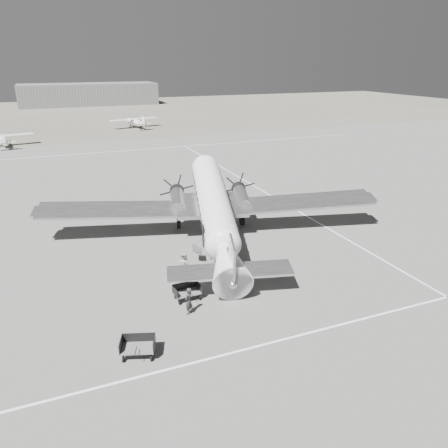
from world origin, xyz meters
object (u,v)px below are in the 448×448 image
Objects in this scene: baggage_cart_far at (138,347)px; ramp_agent at (185,265)px; hangar_main at (89,94)px; dc3_airliner at (214,210)px; baggage_cart_near at (187,292)px; light_plane_right at (135,123)px; passenger at (184,264)px; light_plane_left at (2,140)px; ground_crew at (189,301)px.

baggage_cart_far is 0.93× the size of ramp_agent.
dc3_airliner is (-3.18, -120.30, -0.58)m from hangar_main.
baggage_cart_near is (-8.00, -128.14, -2.82)m from hangar_main.
light_plane_right is 73.03m from baggage_cart_near.
light_plane_right is at bearing -86.47° from hangar_main.
dc3_airliner is 6.80m from ramp_agent.
baggage_cart_far is at bearing -95.14° from hangar_main.
dc3_airliner is 9.47m from baggage_cart_near.
baggage_cart_far is at bearing 151.01° from passenger.
ramp_agent is 1.13× the size of passenger.
ramp_agent is (0.70, 2.73, 0.47)m from baggage_cart_near.
hangar_main is 72.20m from light_plane_left.
ramp_agent is 0.34m from passenger.
hangar_main is at bearing 83.56° from baggage_cart_near.
light_plane_left is 60.78m from baggage_cart_near.
hangar_main is 120.34m from dc3_airliner.
dc3_airliner is 15.04× the size of ramp_agent.
light_plane_right reaches higher than baggage_cart_far.
dc3_airliner is 10.93m from ground_crew.
ground_crew is (3.51, 2.76, 0.33)m from baggage_cart_far.
ramp_agent is (-7.29, -125.41, -2.35)m from hangar_main.
light_plane_left is 6.17× the size of ground_crew.
hangar_main is at bearing -9.45° from ramp_agent.
light_plane_right reaches higher than ramp_agent.
ground_crew is (-5.22, -9.41, -1.89)m from dc3_airliner.
baggage_cart_far is (-11.91, -132.46, -2.80)m from hangar_main.
light_plane_left reaches higher than baggage_cart_far.
light_plane_right is at bearing -139.82° from ground_crew.
light_plane_right is 6.27× the size of baggage_cart_near.
hangar_main reaches higher than ground_crew.
passenger is at bearing -20.54° from ramp_agent.
light_plane_left is at bearing 117.52° from baggage_cart_far.
dc3_airliner reaches higher than light_plane_left.
baggage_cart_far reaches higher than baggage_cart_near.
passenger is at bearing -93.30° from hangar_main.
light_plane_left is at bearing -166.12° from light_plane_right.
baggage_cart_far is 8.75m from passenger.
light_plane_left is 58.28m from ramp_agent.
hangar_main is 1.47× the size of dc3_airliner.
passenger reaches higher than baggage_cart_far.
ground_crew is at bearing 57.05° from baggage_cart_far.
ramp_agent is at bearing -145.11° from ground_crew.
light_plane_right is (24.95, 12.87, 0.04)m from light_plane_left.
light_plane_left reaches higher than passenger.
dc3_airliner is at bearing -36.52° from passenger.
baggage_cart_far is 1.05× the size of passenger.
dc3_airliner is at bearing -80.54° from light_plane_left.
hangar_main is at bearing 62.51° from light_plane_left.
dc3_airliner is 2.69× the size of light_plane_right.
light_plane_right is (3.45, -56.02, -2.20)m from hangar_main.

